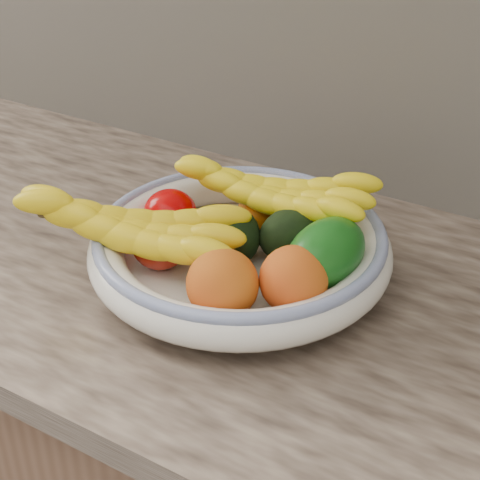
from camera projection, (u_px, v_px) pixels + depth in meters
name	position (u px, v px, depth m)	size (l,w,h in m)	color
fruit_bowl	(240.00, 248.00, 0.95)	(0.39, 0.39, 0.08)	white
clementine_back_left	(255.00, 210.00, 1.02)	(0.05, 0.05, 0.05)	#DA6704
clementine_back_right	(294.00, 210.00, 1.02)	(0.06, 0.06, 0.05)	#F06305
clementine_back_mid	(259.00, 217.00, 1.00)	(0.05, 0.05, 0.05)	orange
tomato_left	(170.00, 213.00, 1.00)	(0.07, 0.07, 0.07)	#BF0000
tomato_near_left	(160.00, 244.00, 0.93)	(0.07, 0.07, 0.07)	red
avocado_center	(235.00, 236.00, 0.94)	(0.06, 0.09, 0.06)	black
avocado_right	(297.00, 233.00, 0.95)	(0.07, 0.11, 0.07)	black
green_mango	(325.00, 254.00, 0.88)	(0.08, 0.12, 0.09)	#0F5310
peach_front	(222.00, 284.00, 0.84)	(0.08, 0.08, 0.08)	orange
peach_right	(293.00, 280.00, 0.85)	(0.08, 0.08, 0.08)	orange
banana_bunch_back	(271.00, 198.00, 0.98)	(0.29, 0.11, 0.08)	yellow
banana_bunch_front	(130.00, 233.00, 0.91)	(0.31, 0.12, 0.09)	yellow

